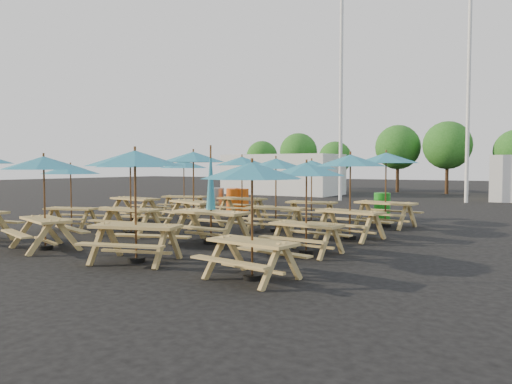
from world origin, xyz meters
The scene contains 29 objects.
ground centered at (0.00, 0.00, 0.00)m, with size 120.00×120.00×0.00m, color black.
picnic_unit_1 centered at (-4.09, -2.89, 1.77)m, with size 2.25×2.25×2.05m.
picnic_unit_2 centered at (-4.28, 0.01, 2.15)m, with size 2.40×2.40×2.49m.
picnic_unit_3 centered at (-4.36, 2.87, 1.93)m, with size 2.48×2.48×2.24m.
picnic_unit_4 centered at (-1.49, -5.66, 1.94)m, with size 2.47×2.47×2.25m.
picnic_unit_5 centered at (-1.61, -2.78, 1.98)m, with size 2.21×2.21×2.30m.
picnic_unit_6 centered at (-1.45, -0.11, 2.14)m, with size 2.76×2.76×2.49m.
picnic_unit_7 centered at (-1.34, 2.66, 2.04)m, with size 2.12×2.12×2.37m.
picnic_unit_8 centered at (1.51, -5.67, 2.01)m, with size 2.55×2.55×2.34m.
picnic_unit_9 centered at (1.35, -2.87, 1.04)m, with size 2.01×1.76×2.53m.
picnic_unit_10 centered at (1.61, 0.05, 1.93)m, with size 2.18×2.18×2.24m.
picnic_unit_11 centered at (1.46, 2.85, 1.91)m, with size 2.10×2.10×2.21m.
picnic_unit_12 centered at (4.40, -5.73, 1.79)m, with size 2.04×2.04×2.08m.
picnic_unit_13 centered at (4.09, -2.94, 1.80)m, with size 1.94×1.94×2.09m.
picnic_unit_14 centered at (4.07, -0.19, 2.01)m, with size 2.36×2.36×2.33m.
picnic_unit_15 centered at (4.08, 2.95, 2.11)m, with size 2.43×2.43×2.45m.
waste_bin_0 centered at (-4.61, 5.58, 0.49)m, with size 0.61×0.61×0.98m, color gray.
waste_bin_1 centered at (-3.49, 5.20, 0.49)m, with size 0.61×0.61×0.98m, color #D64F0C.
waste_bin_2 centered at (-3.80, 5.71, 0.49)m, with size 0.61×0.61×0.98m, color #D64F0C.
waste_bin_3 centered at (-3.19, 5.46, 0.49)m, with size 0.61×0.61×0.98m, color #D64F0C.
waste_bin_4 centered at (3.19, 5.40, 0.49)m, with size 0.61×0.61×0.98m, color #178118.
mast_0 centered at (-2.00, 14.00, 6.00)m, with size 0.20×0.20×12.00m, color silver.
mast_1 centered at (4.50, 16.00, 6.00)m, with size 0.20×0.20×12.00m, color silver.
event_tent_0 centered at (-8.00, 18.00, 1.40)m, with size 8.00×4.00×2.80m, color silver.
tree_0 centered at (-14.07, 25.25, 2.83)m, with size 2.80×2.80×4.24m.
tree_1 centered at (-9.74, 23.90, 3.15)m, with size 3.11×3.11×4.72m.
tree_2 centered at (-6.39, 23.65, 2.62)m, with size 2.59×2.59×3.93m.
tree_3 centered at (-1.75, 24.72, 3.41)m, with size 3.36×3.36×5.09m.
tree_4 centered at (1.90, 24.26, 3.46)m, with size 3.41×3.41×5.17m.
Camera 1 is at (9.02, -13.07, 2.00)m, focal length 35.00 mm.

